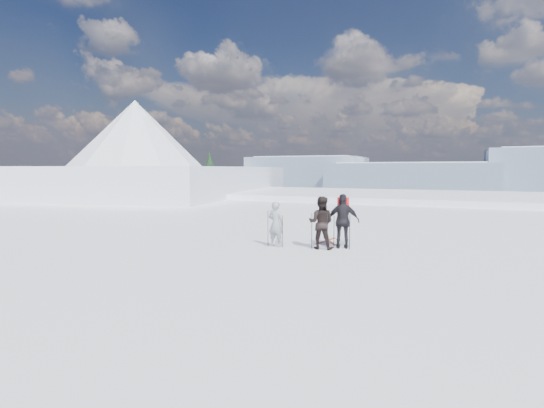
{
  "coord_description": "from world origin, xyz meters",
  "views": [
    {
      "loc": [
        4.28,
        -11.26,
        2.82
      ],
      "look_at": [
        -1.97,
        3.0,
        1.52
      ],
      "focal_mm": 28.0,
      "sensor_mm": 36.0,
      "label": 1
    }
  ],
  "objects_px": {
    "skier_grey": "(276,224)",
    "skier_dark": "(321,223)",
    "skis_loose": "(328,241)",
    "skier_pack": "(343,221)"
  },
  "relations": [
    {
      "from": "skier_grey",
      "to": "skier_dark",
      "type": "bearing_deg",
      "value": -164.22
    },
    {
      "from": "skis_loose",
      "to": "skier_dark",
      "type": "bearing_deg",
      "value": -82.57
    },
    {
      "from": "skier_pack",
      "to": "skis_loose",
      "type": "height_order",
      "value": "skier_pack"
    },
    {
      "from": "skier_grey",
      "to": "skier_pack",
      "type": "distance_m",
      "value": 2.4
    },
    {
      "from": "skier_grey",
      "to": "skis_loose",
      "type": "bearing_deg",
      "value": -120.96
    },
    {
      "from": "skier_pack",
      "to": "skis_loose",
      "type": "bearing_deg",
      "value": -68.41
    },
    {
      "from": "skier_grey",
      "to": "skier_pack",
      "type": "xyz_separation_m",
      "value": [
        2.3,
        0.67,
        0.14
      ]
    },
    {
      "from": "skier_dark",
      "to": "skis_loose",
      "type": "distance_m",
      "value": 1.82
    },
    {
      "from": "skier_pack",
      "to": "skis_loose",
      "type": "xyz_separation_m",
      "value": [
        -0.89,
        1.14,
        -0.95
      ]
    },
    {
      "from": "skier_grey",
      "to": "skis_loose",
      "type": "distance_m",
      "value": 2.44
    }
  ]
}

